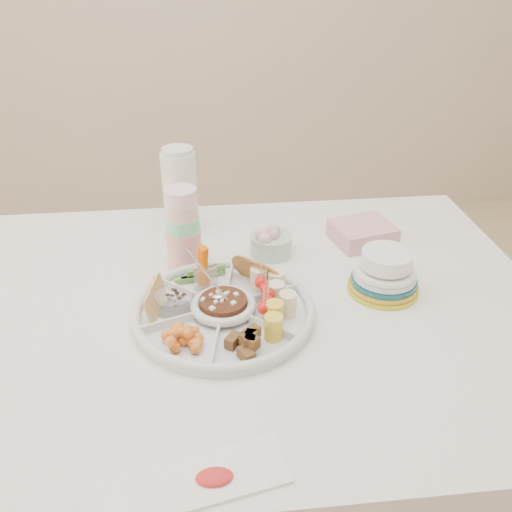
{
  "coord_description": "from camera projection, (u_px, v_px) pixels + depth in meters",
  "views": [
    {
      "loc": [
        -0.0,
        -0.98,
        1.46
      ],
      "look_at": [
        0.11,
        0.05,
        0.84
      ],
      "focal_mm": 38.0,
      "sensor_mm": 36.0,
      "label": 1
    }
  ],
  "objects": [
    {
      "name": "dining_table",
      "position": [
        216.0,
        425.0,
        1.38
      ],
      "size": [
        1.52,
        1.02,
        0.76
      ],
      "primitive_type": "cube",
      "color": "white",
      "rests_on": "floor"
    },
    {
      "name": "party_tray",
      "position": [
        223.0,
        308.0,
        1.14
      ],
      "size": [
        0.49,
        0.49,
        0.04
      ],
      "primitive_type": "cylinder",
      "rotation": [
        0.0,
        0.0,
        0.34
      ],
      "color": "white",
      "rests_on": "dining_table"
    },
    {
      "name": "bean_dip",
      "position": [
        223.0,
        305.0,
        1.14
      ],
      "size": [
        0.13,
        0.13,
        0.04
      ],
      "primitive_type": "cylinder",
      "rotation": [
        0.0,
        0.0,
        0.34
      ],
      "color": "#4C2511",
      "rests_on": "party_tray"
    },
    {
      "name": "tortillas",
      "position": [
        258.0,
        272.0,
        1.22
      ],
      "size": [
        0.13,
        0.13,
        0.06
      ],
      "primitive_type": null,
      "rotation": [
        0.0,
        0.0,
        0.34
      ],
      "color": "#946139",
      "rests_on": "party_tray"
    },
    {
      "name": "carrot_cucumber",
      "position": [
        201.0,
        263.0,
        1.22
      ],
      "size": [
        0.14,
        0.14,
        0.1
      ],
      "primitive_type": null,
      "rotation": [
        0.0,
        0.0,
        0.34
      ],
      "color": "#F15D00",
      "rests_on": "party_tray"
    },
    {
      "name": "pita_raisins",
      "position": [
        162.0,
        297.0,
        1.14
      ],
      "size": [
        0.14,
        0.14,
        0.06
      ],
      "primitive_type": null,
      "rotation": [
        0.0,
        0.0,
        0.34
      ],
      "color": "#E9A56B",
      "rests_on": "party_tray"
    },
    {
      "name": "cherries",
      "position": [
        182.0,
        335.0,
        1.04
      ],
      "size": [
        0.13,
        0.13,
        0.04
      ],
      "primitive_type": null,
      "rotation": [
        0.0,
        0.0,
        0.34
      ],
      "color": "orange",
      "rests_on": "party_tray"
    },
    {
      "name": "granola_chunks",
      "position": [
        249.0,
        339.0,
        1.03
      ],
      "size": [
        0.12,
        0.12,
        0.04
      ],
      "primitive_type": null,
      "rotation": [
        0.0,
        0.0,
        0.34
      ],
      "color": "#3F2C19",
      "rests_on": "party_tray"
    },
    {
      "name": "banana_tomato",
      "position": [
        285.0,
        297.0,
        1.12
      ],
      "size": [
        0.15,
        0.15,
        0.1
      ],
      "primitive_type": null,
      "rotation": [
        0.0,
        0.0,
        0.34
      ],
      "color": "#F3EF72",
      "rests_on": "party_tray"
    },
    {
      "name": "cup_stack",
      "position": [
        183.0,
        225.0,
        1.27
      ],
      "size": [
        0.1,
        0.1,
        0.23
      ],
      "primitive_type": "cylinder",
      "rotation": [
        0.0,
        0.0,
        0.28
      ],
      "color": "beige",
      "rests_on": "dining_table"
    },
    {
      "name": "thermos",
      "position": [
        180.0,
        189.0,
        1.44
      ],
      "size": [
        0.12,
        0.12,
        0.24
      ],
      "primitive_type": "cylinder",
      "rotation": [
        0.0,
        0.0,
        0.37
      ],
      "color": "white",
      "rests_on": "dining_table"
    },
    {
      "name": "flower_bowl",
      "position": [
        271.0,
        240.0,
        1.36
      ],
      "size": [
        0.13,
        0.13,
        0.08
      ],
      "primitive_type": "cylinder",
      "rotation": [
        0.0,
        0.0,
        0.22
      ],
      "color": "#97CBB3",
      "rests_on": "dining_table"
    },
    {
      "name": "napkin_stack",
      "position": [
        362.0,
        233.0,
        1.43
      ],
      "size": [
        0.18,
        0.16,
        0.05
      ],
      "primitive_type": "cube",
      "rotation": [
        0.0,
        0.0,
        0.25
      ],
      "color": "#DF9DAE",
      "rests_on": "dining_table"
    },
    {
      "name": "plate_stack",
      "position": [
        385.0,
        271.0,
        1.21
      ],
      "size": [
        0.16,
        0.16,
        0.1
      ],
      "primitive_type": "cylinder",
      "rotation": [
        0.0,
        0.0,
        0.01
      ],
      "color": "yellow",
      "rests_on": "dining_table"
    },
    {
      "name": "placemat",
      "position": [
        194.0,
        481.0,
        0.8
      ],
      "size": [
        0.29,
        0.15,
        0.01
      ],
      "primitive_type": "cube",
      "rotation": [
        0.0,
        0.0,
        0.21
      ],
      "color": "white",
      "rests_on": "dining_table"
    }
  ]
}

